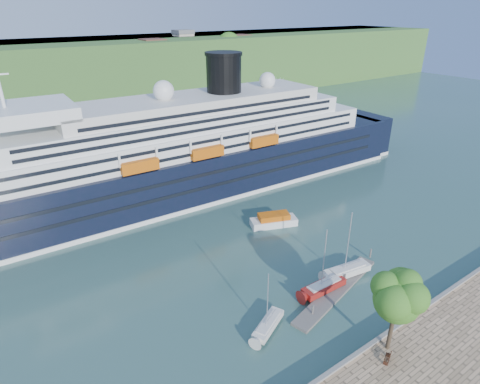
# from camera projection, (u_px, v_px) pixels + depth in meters

# --- Properties ---
(ground) EXTENTS (400.00, 400.00, 0.00)m
(ground) POSITION_uv_depth(u_px,v_px,m) (367.00, 351.00, 45.60)
(ground) COLOR #315850
(ground) RESTS_ON ground
(far_hillside) EXTENTS (400.00, 50.00, 24.00)m
(far_hillside) POSITION_uv_depth(u_px,v_px,m) (53.00, 77.00, 147.86)
(far_hillside) COLOR #365C25
(far_hillside) RESTS_ON ground
(quay_coping) EXTENTS (220.00, 0.50, 0.30)m
(quay_coping) POSITION_uv_depth(u_px,v_px,m) (370.00, 345.00, 44.97)
(quay_coping) COLOR slate
(quay_coping) RESTS_ON promenade
(cruise_ship) EXTENTS (124.03, 23.02, 27.71)m
(cruise_ship) POSITION_uv_depth(u_px,v_px,m) (167.00, 131.00, 77.14)
(cruise_ship) COLOR black
(cruise_ship) RESTS_ON ground
(park_bench) EXTENTS (1.68, 1.22, 1.00)m
(park_bench) POSITION_uv_depth(u_px,v_px,m) (387.00, 357.00, 42.93)
(park_bench) COLOR #3F2212
(park_bench) RESTS_ON promenade
(promenade_tree) EXTENTS (6.61, 6.61, 10.95)m
(promenade_tree) POSITION_uv_depth(u_px,v_px,m) (395.00, 309.00, 42.47)
(promenade_tree) COLOR #2D671B
(promenade_tree) RESTS_ON promenade
(floating_pontoon) EXTENTS (19.06, 6.81, 0.42)m
(floating_pontoon) POSITION_uv_depth(u_px,v_px,m) (337.00, 290.00, 55.07)
(floating_pontoon) COLOR slate
(floating_pontoon) RESTS_ON ground
(sailboat_white_near) EXTENTS (6.46, 4.33, 8.17)m
(sailboat_white_near) POSITION_uv_depth(u_px,v_px,m) (269.00, 303.00, 46.89)
(sailboat_white_near) COLOR silver
(sailboat_white_near) RESTS_ON ground
(sailboat_red) EXTENTS (7.49, 2.24, 9.62)m
(sailboat_red) POSITION_uv_depth(u_px,v_px,m) (326.00, 263.00, 52.96)
(sailboat_red) COLOR maroon
(sailboat_red) RESTS_ON ground
(sailboat_white_far) EXTENTS (8.07, 3.37, 10.10)m
(sailboat_white_far) POSITION_uv_depth(u_px,v_px,m) (351.00, 247.00, 56.15)
(sailboat_white_far) COLOR silver
(sailboat_white_far) RESTS_ON ground
(tender_launch) EXTENTS (8.77, 5.64, 2.29)m
(tender_launch) POSITION_uv_depth(u_px,v_px,m) (274.00, 220.00, 71.34)
(tender_launch) COLOR #C3560B
(tender_launch) RESTS_ON ground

